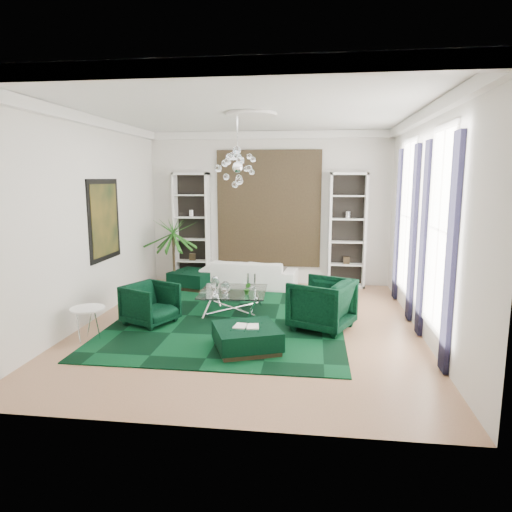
# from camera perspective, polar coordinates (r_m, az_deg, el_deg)

# --- Properties ---
(floor) EXTENTS (6.00, 7.00, 0.02)m
(floor) POSITION_cam_1_polar(r_m,az_deg,el_deg) (8.46, -0.81, -8.72)
(floor) COLOR tan
(floor) RESTS_ON ground
(ceiling) EXTENTS (6.00, 7.00, 0.02)m
(ceiling) POSITION_cam_1_polar(r_m,az_deg,el_deg) (8.10, -0.88, 17.84)
(ceiling) COLOR white
(ceiling) RESTS_ON ground
(wall_back) EXTENTS (6.00, 0.02, 3.80)m
(wall_back) POSITION_cam_1_polar(r_m,az_deg,el_deg) (11.53, 1.62, 5.92)
(wall_back) COLOR silver
(wall_back) RESTS_ON ground
(wall_front) EXTENTS (6.00, 0.02, 3.80)m
(wall_front) POSITION_cam_1_polar(r_m,az_deg,el_deg) (4.64, -6.94, 0.13)
(wall_front) COLOR silver
(wall_front) RESTS_ON ground
(wall_left) EXTENTS (0.02, 7.00, 3.80)m
(wall_left) POSITION_cam_1_polar(r_m,az_deg,el_deg) (8.99, -20.26, 4.24)
(wall_left) COLOR silver
(wall_left) RESTS_ON ground
(wall_right) EXTENTS (0.02, 7.00, 3.80)m
(wall_right) POSITION_cam_1_polar(r_m,az_deg,el_deg) (8.20, 20.52, 3.75)
(wall_right) COLOR silver
(wall_right) RESTS_ON ground
(crown_molding) EXTENTS (6.00, 7.00, 0.18)m
(crown_molding) POSITION_cam_1_polar(r_m,az_deg,el_deg) (8.09, -0.87, 17.07)
(crown_molding) COLOR white
(crown_molding) RESTS_ON ceiling
(ceiling_medallion) EXTENTS (0.90, 0.90, 0.05)m
(ceiling_medallion) POSITION_cam_1_polar(r_m,az_deg,el_deg) (8.39, -0.57, 17.28)
(ceiling_medallion) COLOR white
(ceiling_medallion) RESTS_ON ceiling
(tapestry) EXTENTS (2.50, 0.06, 2.80)m
(tapestry) POSITION_cam_1_polar(r_m,az_deg,el_deg) (11.48, 1.59, 5.90)
(tapestry) COLOR black
(tapestry) RESTS_ON wall_back
(shelving_left) EXTENTS (0.90, 0.38, 2.80)m
(shelving_left) POSITION_cam_1_polar(r_m,az_deg,el_deg) (11.73, -8.03, 3.44)
(shelving_left) COLOR white
(shelving_left) RESTS_ON floor
(shelving_right) EXTENTS (0.90, 0.38, 2.80)m
(shelving_right) POSITION_cam_1_polar(r_m,az_deg,el_deg) (11.35, 11.36, 3.13)
(shelving_right) COLOR white
(shelving_right) RESTS_ON floor
(painting) EXTENTS (0.04, 1.30, 1.60)m
(painting) POSITION_cam_1_polar(r_m,az_deg,el_deg) (9.51, -18.37, 4.31)
(painting) COLOR black
(painting) RESTS_ON wall_left
(window_near) EXTENTS (0.03, 1.10, 2.90)m
(window_near) POSITION_cam_1_polar(r_m,az_deg,el_deg) (7.32, 21.95, 3.01)
(window_near) COLOR white
(window_near) RESTS_ON wall_right
(curtain_near_a) EXTENTS (0.07, 0.30, 3.25)m
(curtain_near_a) POSITION_cam_1_polar(r_m,az_deg,el_deg) (6.60, 23.21, 0.07)
(curtain_near_a) COLOR black
(curtain_near_a) RESTS_ON floor
(curtain_near_b) EXTENTS (0.07, 0.30, 3.25)m
(curtain_near_b) POSITION_cam_1_polar(r_m,az_deg,el_deg) (8.10, 20.23, 1.91)
(curtain_near_b) COLOR black
(curtain_near_b) RESTS_ON floor
(window_far) EXTENTS (0.03, 1.10, 2.90)m
(window_far) POSITION_cam_1_polar(r_m,az_deg,el_deg) (9.65, 18.40, 4.68)
(window_far) COLOR white
(window_far) RESTS_ON wall_right
(curtain_far_a) EXTENTS (0.07, 0.30, 3.25)m
(curtain_far_a) POSITION_cam_1_polar(r_m,az_deg,el_deg) (8.91, 19.04, 2.64)
(curtain_far_a) COLOR black
(curtain_far_a) RESTS_ON floor
(curtain_far_b) EXTENTS (0.07, 0.30, 3.25)m
(curtain_far_b) POSITION_cam_1_polar(r_m,az_deg,el_deg) (10.43, 17.32, 3.70)
(curtain_far_b) COLOR black
(curtain_far_b) RESTS_ON floor
(rug) EXTENTS (4.20, 5.00, 0.02)m
(rug) POSITION_cam_1_polar(r_m,az_deg,el_deg) (8.89, -3.15, -7.67)
(rug) COLOR black
(rug) RESTS_ON floor
(sofa) EXTENTS (2.38, 1.11, 0.68)m
(sofa) POSITION_cam_1_polar(r_m,az_deg,el_deg) (11.23, -0.84, -2.24)
(sofa) COLOR white
(sofa) RESTS_ON floor
(armchair_left) EXTENTS (1.10, 1.09, 0.76)m
(armchair_left) POSITION_cam_1_polar(r_m,az_deg,el_deg) (8.64, -13.05, -5.87)
(armchair_left) COLOR black
(armchair_left) RESTS_ON floor
(armchair_right) EXTENTS (1.32, 1.30, 0.91)m
(armchair_right) POSITION_cam_1_polar(r_m,az_deg,el_deg) (8.21, 8.22, -5.99)
(armchair_right) COLOR black
(armchair_right) RESTS_ON floor
(coffee_table) EXTENTS (1.35, 1.35, 0.44)m
(coffee_table) POSITION_cam_1_polar(r_m,az_deg,el_deg) (9.19, -2.83, -5.72)
(coffee_table) COLOR white
(coffee_table) RESTS_ON floor
(ottoman_side) EXTENTS (1.18, 1.18, 0.42)m
(ottoman_side) POSITION_cam_1_polar(r_m,az_deg,el_deg) (11.29, -7.82, -2.93)
(ottoman_side) COLOR black
(ottoman_side) RESTS_ON floor
(ottoman_front) EXTENTS (1.24, 1.24, 0.38)m
(ottoman_front) POSITION_cam_1_polar(r_m,az_deg,el_deg) (7.24, -1.18, -10.27)
(ottoman_front) COLOR black
(ottoman_front) RESTS_ON floor
(book) EXTENTS (0.40, 0.26, 0.03)m
(book) POSITION_cam_1_polar(r_m,az_deg,el_deg) (7.17, -1.18, -8.73)
(book) COLOR white
(book) RESTS_ON ottoman_front
(side_table) EXTENTS (0.65, 0.65, 0.54)m
(side_table) POSITION_cam_1_polar(r_m,az_deg,el_deg) (8.14, -20.21, -8.02)
(side_table) COLOR white
(side_table) RESTS_ON floor
(palm) EXTENTS (1.76, 1.76, 2.20)m
(palm) POSITION_cam_1_polar(r_m,az_deg,el_deg) (11.24, -10.28, 1.57)
(palm) COLOR #215C19
(palm) RESTS_ON floor
(chandelier) EXTENTS (0.98, 0.98, 0.69)m
(chandelier) POSITION_cam_1_polar(r_m,az_deg,el_deg) (8.23, -2.31, 11.00)
(chandelier) COLOR white
(chandelier) RESTS_ON ceiling
(table_plant) EXTENTS (0.15, 0.12, 0.24)m
(table_plant) POSITION_cam_1_polar(r_m,az_deg,el_deg) (8.79, -1.08, -4.10)
(table_plant) COLOR #215C19
(table_plant) RESTS_ON coffee_table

